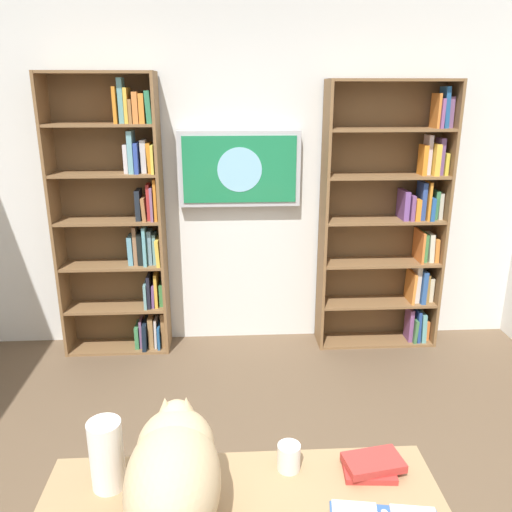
{
  "coord_description": "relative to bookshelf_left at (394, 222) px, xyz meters",
  "views": [
    {
      "loc": [
        0.15,
        1.79,
        2.0
      ],
      "look_at": [
        -0.0,
        -1.01,
        1.09
      ],
      "focal_mm": 36.53,
      "sensor_mm": 36.0,
      "label": 1
    }
  ],
  "objects": [
    {
      "name": "wall_back",
      "position": [
        1.14,
        -0.17,
        0.34
      ],
      "size": [
        4.52,
        0.06,
        2.7
      ],
      "primitive_type": "cube",
      "color": "silver",
      "rests_on": "ground"
    },
    {
      "name": "desk_book_stack",
      "position": [
        0.82,
        2.4,
        -0.24
      ],
      "size": [
        0.21,
        0.15,
        0.05
      ],
      "color": "#B7332D",
      "rests_on": "desk"
    },
    {
      "name": "coffee_mug",
      "position": [
        1.1,
        2.38,
        -0.21
      ],
      "size": [
        0.08,
        0.08,
        0.1
      ],
      "primitive_type": "cylinder",
      "color": "white",
      "rests_on": "desk"
    },
    {
      "name": "bookshelf_left",
      "position": [
        0.0,
        0.0,
        0.0
      ],
      "size": [
        0.95,
        0.28,
        2.06
      ],
      "color": "brown",
      "rests_on": "ground"
    },
    {
      "name": "cat",
      "position": [
        1.47,
        2.56,
        -0.1
      ],
      "size": [
        0.29,
        0.61,
        0.33
      ],
      "color": "#D1B284",
      "rests_on": "desk"
    },
    {
      "name": "paper_towel_roll",
      "position": [
        1.7,
        2.42,
        -0.14
      ],
      "size": [
        0.11,
        0.11,
        0.24
      ],
      "primitive_type": "cylinder",
      "color": "white",
      "rests_on": "desk"
    },
    {
      "name": "wall_mounted_tv",
      "position": [
        1.2,
        -0.08,
        0.41
      ],
      "size": [
        0.92,
        0.07,
        0.57
      ],
      "color": "#B7B7BC"
    },
    {
      "name": "bookshelf_right",
      "position": [
        2.09,
        0.0,
        0.05
      ],
      "size": [
        0.8,
        0.28,
        2.11
      ],
      "color": "brown",
      "rests_on": "ground"
    }
  ]
}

